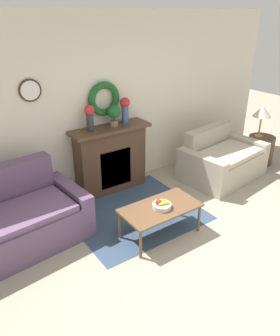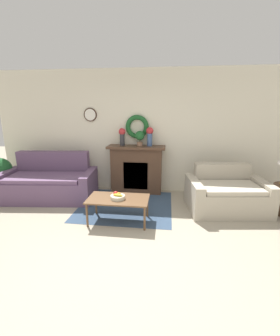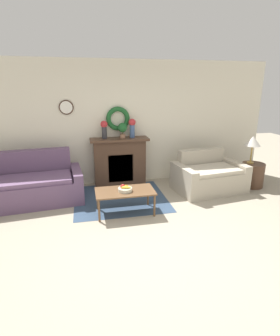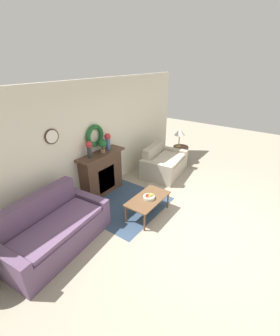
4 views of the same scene
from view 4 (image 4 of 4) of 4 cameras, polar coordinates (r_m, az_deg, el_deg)
name	(u,v)px [view 4 (image 4 of 4)]	position (r m, az deg, el deg)	size (l,w,h in m)	color
ground_plane	(201,230)	(4.79, 15.23, -14.90)	(16.00, 16.00, 0.00)	#9E937F
floor_rug	(125,204)	(5.33, -3.82, -9.20)	(1.80, 1.65, 0.01)	#334760
wall_back	(96,139)	(5.48, -11.20, 7.21)	(6.80, 0.17, 2.70)	beige
fireplace	(102,173)	(5.59, -9.68, -1.30)	(1.27, 0.41, 1.07)	#4C3323
couch_left	(54,230)	(4.41, -20.99, -14.51)	(2.00, 1.14, 0.95)	#604766
loveseat_right	(164,164)	(6.61, 6.01, 1.05)	(1.52, 1.11, 0.82)	#B2A893
coffee_table	(148,200)	(4.80, 2.03, -8.04)	(1.02, 0.55, 0.42)	brown
fruit_bowl	(149,197)	(4.74, 2.27, -7.31)	(0.24, 0.24, 0.12)	beige
side_table_by_loveseat	(180,154)	(7.48, 10.18, 3.51)	(0.49, 0.49, 0.53)	#4C3323
table_lamp	(180,132)	(7.21, 10.07, 8.92)	(0.33, 0.33, 0.60)	#B28E42
vase_on_mantel_left	(89,148)	(5.10, -12.82, 4.96)	(0.15, 0.15, 0.38)	#2D2D33
vase_on_mantel_right	(108,140)	(5.49, -8.19, 7.02)	(0.16, 0.16, 0.41)	#3D5684
potted_plant_on_mantel	(102,144)	(5.34, -9.58, 5.98)	(0.20, 0.20, 0.33)	#8E664C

